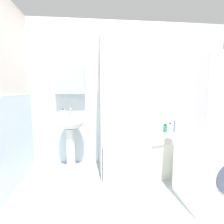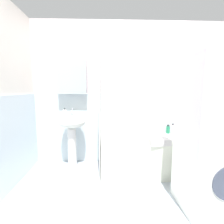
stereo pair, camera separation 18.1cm
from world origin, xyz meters
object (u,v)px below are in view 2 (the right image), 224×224
at_px(bathtub, 147,154).
at_px(lotion_bottle, 173,129).
at_px(sink, 72,130).
at_px(soap_dispenser, 65,113).
at_px(towel_folded, 158,141).
at_px(washer_dryer_stack, 213,135).
at_px(conditioner_bottle, 179,128).
at_px(shampoo_bottle, 168,129).

relative_size(bathtub, lotion_bottle, 8.16).
relative_size(sink, bathtub, 0.59).
xyz_separation_m(soap_dispenser, towel_folded, (1.39, -0.48, -0.34)).
bearing_deg(sink, soap_dispenser, 169.19).
bearing_deg(lotion_bottle, towel_folded, -127.36).
xyz_separation_m(bathtub, washer_dryer_stack, (0.46, -0.89, 0.55)).
bearing_deg(sink, lotion_bottle, 3.08).
height_order(conditioner_bottle, shampoo_bottle, conditioner_bottle).
bearing_deg(soap_dispenser, sink, -10.81).
relative_size(bathtub, washer_dryer_stack, 0.89).
relative_size(lotion_bottle, towel_folded, 0.60).
bearing_deg(towel_folded, bathtub, 107.41).
distance_m(soap_dispenser, lotion_bottle, 1.84).
bearing_deg(bathtub, sink, 171.23).
height_order(soap_dispenser, lotion_bottle, soap_dispenser).
relative_size(bathtub, conditioner_bottle, 6.92).
bearing_deg(washer_dryer_stack, sink, 146.93).
bearing_deg(bathtub, shampoo_bottle, 35.09).
bearing_deg(towel_folded, lotion_bottle, 52.64).
height_order(sink, lotion_bottle, sink).
xyz_separation_m(sink, conditioner_bottle, (1.81, 0.11, -0.01)).
height_order(soap_dispenser, conditioner_bottle, soap_dispenser).
bearing_deg(towel_folded, soap_dispenser, 161.07).
height_order(soap_dispenser, shampoo_bottle, soap_dispenser).
bearing_deg(towel_folded, conditioner_bottle, 47.14).
xyz_separation_m(towel_folded, washer_dryer_stack, (0.37, -0.62, 0.25)).
height_order(sink, washer_dryer_stack, washer_dryer_stack).
distance_m(soap_dispenser, bathtub, 1.47).
bearing_deg(conditioner_bottle, soap_dispenser, -177.27).
bearing_deg(washer_dryer_stack, towel_folded, 120.96).
relative_size(lotion_bottle, washer_dryer_stack, 0.11).
distance_m(sink, washer_dryer_stack, 1.99).
xyz_separation_m(conditioner_bottle, washer_dryer_stack, (-0.15, -1.19, 0.19)).
distance_m(lotion_bottle, shampoo_bottle, 0.08).
bearing_deg(shampoo_bottle, lotion_bottle, -17.68).
xyz_separation_m(shampoo_bottle, washer_dryer_stack, (0.03, -1.20, 0.22)).
distance_m(conditioner_bottle, lotion_bottle, 0.11).
xyz_separation_m(soap_dispenser, bathtub, (1.31, -0.21, -0.64)).
relative_size(towel_folded, washer_dryer_stack, 0.18).
bearing_deg(sink, bathtub, -8.77).
distance_m(soap_dispenser, washer_dryer_stack, 2.08).
xyz_separation_m(lotion_bottle, washer_dryer_stack, (-0.05, -1.17, 0.21)).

